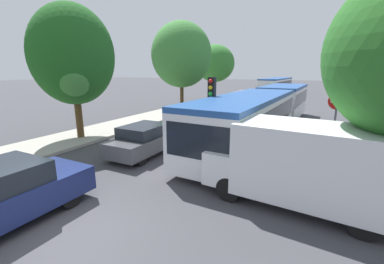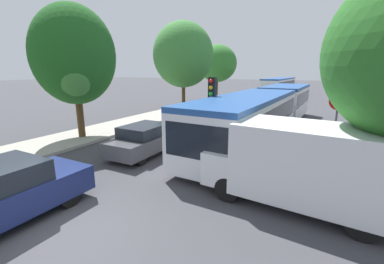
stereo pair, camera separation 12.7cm
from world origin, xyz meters
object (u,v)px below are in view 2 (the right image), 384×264
at_px(queued_car_white, 254,99).
at_px(white_van, 305,164).
at_px(queued_car_tan, 204,116).
at_px(traffic_light, 212,98).
at_px(articulated_bus, 267,109).
at_px(queued_car_graphite, 146,139).
at_px(tree_left_distant, 217,64).
at_px(queued_car_green, 236,105).
at_px(city_bus_rear, 279,85).
at_px(no_entry_sign, 337,116).
at_px(tree_left_mid, 74,58).
at_px(tree_left_far, 183,55).

relative_size(queued_car_white, white_van, 0.85).
xyz_separation_m(queued_car_tan, traffic_light, (2.41, -4.27, 1.73)).
distance_m(articulated_bus, queued_car_graphite, 7.58).
relative_size(queued_car_white, tree_left_distant, 0.66).
height_order(queued_car_green, white_van, white_van).
distance_m(city_bus_rear, queued_car_white, 15.28).
distance_m(city_bus_rear, traffic_light, 31.19).
bearing_deg(queued_car_tan, queued_car_green, -1.55).
relative_size(queued_car_tan, no_entry_sign, 1.54).
relative_size(queued_car_tan, queued_car_green, 1.00).
height_order(queued_car_white, white_van, white_van).
xyz_separation_m(queued_car_tan, white_van, (6.67, -7.75, 0.48)).
relative_size(articulated_bus, traffic_light, 5.10).
bearing_deg(queued_car_green, queued_car_graphite, 179.37).
bearing_deg(no_entry_sign, queued_car_graphite, -67.13).
distance_m(queued_car_graphite, white_van, 6.89).
height_order(queued_car_white, tree_left_mid, tree_left_mid).
xyz_separation_m(tree_left_mid, tree_left_far, (0.65, 10.08, 0.61)).
distance_m(queued_car_white, tree_left_far, 9.35).
relative_size(queued_car_graphite, tree_left_far, 0.51).
distance_m(articulated_bus, tree_left_far, 9.56).
bearing_deg(white_van, articulated_bus, -66.58).
bearing_deg(no_entry_sign, city_bus_rear, -166.15).
distance_m(queued_car_graphite, queued_car_tan, 6.10).
height_order(queued_car_graphite, queued_car_green, queued_car_green).
relative_size(queued_car_green, tree_left_mid, 0.62).
bearing_deg(queued_car_graphite, city_bus_rear, 0.11).
height_order(city_bus_rear, no_entry_sign, no_entry_sign).
xyz_separation_m(queued_car_graphite, queued_car_white, (0.26, 17.65, 0.08)).
bearing_deg(no_entry_sign, tree_left_distant, -143.69).
height_order(articulated_bus, queued_car_tan, articulated_bus).
bearing_deg(white_van, tree_left_mid, -5.33).
relative_size(no_entry_sign, tree_left_distant, 0.43).
distance_m(tree_left_far, tree_left_distant, 9.57).
height_order(articulated_bus, tree_left_mid, tree_left_mid).
xyz_separation_m(queued_car_graphite, traffic_light, (2.40, 1.83, 1.81)).
distance_m(traffic_light, tree_left_far, 11.01).
bearing_deg(articulated_bus, queued_car_white, -159.70).
bearing_deg(queued_car_white, tree_left_far, 149.57).
relative_size(queued_car_graphite, queued_car_green, 0.90).
relative_size(white_van, tree_left_far, 0.68).
bearing_deg(queued_car_graphite, queued_car_green, -0.63).
bearing_deg(queued_car_graphite, tree_left_mid, 85.69).
bearing_deg(traffic_light, queued_car_tan, -149.44).
bearing_deg(white_van, queued_car_green, -60.04).
height_order(articulated_bus, traffic_light, traffic_light).
distance_m(city_bus_rear, queued_car_green, 20.78).
bearing_deg(tree_left_far, queued_car_tan, -47.33).
xyz_separation_m(queued_car_white, tree_left_far, (-4.27, -7.20, 4.16)).
bearing_deg(white_van, no_entry_sign, -94.14).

